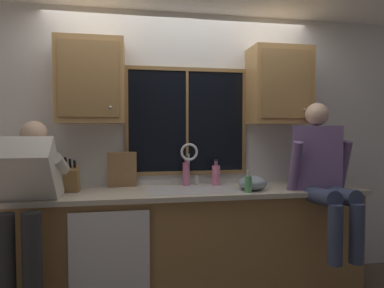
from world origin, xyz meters
TOP-DOWN VIEW (x-y plane):
  - back_wall at (0.00, 0.06)m, footprint 5.49×0.12m
  - window_glass at (0.05, -0.01)m, footprint 1.10×0.02m
  - window_frame_top at (0.05, -0.02)m, footprint 1.17×0.02m
  - window_frame_bottom at (0.05, -0.02)m, footprint 1.17×0.02m
  - window_frame_left at (-0.52, -0.02)m, footprint 0.03×0.02m
  - window_frame_right at (0.62, -0.02)m, footprint 0.03×0.02m
  - window_mullion_center at (0.05, -0.02)m, footprint 0.02×0.02m
  - lower_cabinet_run at (0.00, -0.29)m, footprint 3.09×0.58m
  - countertop at (0.00, -0.31)m, footprint 3.15×0.62m
  - dishwasher_front at (-0.64, -0.61)m, footprint 0.60×0.02m
  - upper_cabinet_left at (-0.81, -0.17)m, footprint 0.56×0.36m
  - upper_cabinet_right at (0.91, -0.17)m, footprint 0.56×0.36m
  - sink at (0.05, -0.30)m, footprint 0.80×0.46m
  - faucet at (0.06, -0.12)m, footprint 0.18×0.09m
  - person_standing at (-1.24, -0.59)m, footprint 0.53×0.71m
  - person_sitting_on_counter at (1.13, -0.57)m, footprint 0.54×0.66m
  - knife_block at (-0.97, -0.24)m, footprint 0.12×0.18m
  - cutting_board at (-0.56, -0.08)m, footprint 0.26×0.09m
  - mixing_bowl at (0.57, -0.39)m, footprint 0.25×0.25m
  - soap_dispenser at (0.49, -0.52)m, footprint 0.06×0.07m
  - bottle_green_glass at (0.31, -0.11)m, footprint 0.08×0.08m
  - bottle_tall_clear at (0.03, -0.09)m, footprint 0.06×0.06m

SIDE VIEW (x-z plane):
  - lower_cabinet_run at x=0.00m, z-range 0.00..0.88m
  - dishwasher_front at x=-0.64m, z-range 0.09..0.83m
  - sink at x=0.05m, z-range 0.72..0.93m
  - countertop at x=0.00m, z-range 0.88..0.92m
  - person_standing at x=-1.24m, z-range 0.19..1.70m
  - mixing_bowl at x=0.57m, z-range 0.91..1.04m
  - soap_dispenser at x=0.49m, z-range 0.90..1.09m
  - bottle_green_glass at x=0.31m, z-range 0.90..1.14m
  - knife_block at x=-0.97m, z-range 0.87..1.19m
  - window_frame_bottom at x=0.05m, z-range 1.01..1.05m
  - bottle_tall_clear at x=0.03m, z-range 0.90..1.18m
  - cutting_board at x=-0.56m, z-range 0.92..1.25m
  - person_sitting_on_counter at x=1.13m, z-range 0.47..1.73m
  - faucet at x=0.06m, z-range 0.97..1.37m
  - back_wall at x=0.00m, z-range 0.00..2.55m
  - window_glass at x=0.05m, z-range 1.05..2.00m
  - window_frame_left at x=-0.52m, z-range 1.05..2.00m
  - window_frame_right at x=0.62m, z-range 1.05..2.00m
  - window_mullion_center at x=0.05m, z-range 1.05..2.00m
  - upper_cabinet_left at x=-0.81m, z-range 1.50..2.22m
  - upper_cabinet_right at x=0.91m, z-range 1.50..2.22m
  - window_frame_top at x=0.05m, z-range 2.00..2.04m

